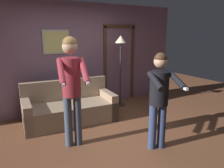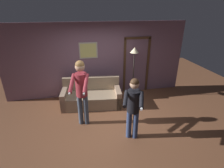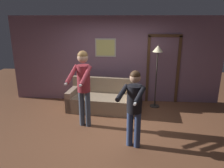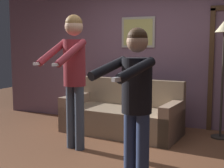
{
  "view_description": "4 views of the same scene",
  "coord_description": "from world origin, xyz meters",
  "px_view_note": "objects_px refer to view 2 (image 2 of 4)",
  "views": [
    {
      "loc": [
        -1.83,
        -3.06,
        1.92
      ],
      "look_at": [
        -0.08,
        -0.17,
        1.09
      ],
      "focal_mm": 35.0,
      "sensor_mm": 36.0,
      "label": 1
    },
    {
      "loc": [
        -0.62,
        -3.96,
        3.03
      ],
      "look_at": [
        0.13,
        -0.12,
        1.3
      ],
      "focal_mm": 28.0,
      "sensor_mm": 36.0,
      "label": 2
    },
    {
      "loc": [
        0.41,
        -4.56,
        2.55
      ],
      "look_at": [
        0.08,
        -0.3,
        1.23
      ],
      "focal_mm": 35.0,
      "sensor_mm": 36.0,
      "label": 3
    },
    {
      "loc": [
        1.49,
        -3.48,
        1.41
      ],
      "look_at": [
        0.16,
        -0.32,
        1.0
      ],
      "focal_mm": 50.0,
      "sensor_mm": 36.0,
      "label": 4
    }
  ],
  "objects_px": {
    "torchiere_lamp": "(134,58)",
    "person_standing_left": "(81,87)",
    "person_standing_right": "(133,104)",
    "couch": "(92,97)"
  },
  "relations": [
    {
      "from": "torchiere_lamp",
      "to": "person_standing_left",
      "type": "height_order",
      "value": "person_standing_left"
    },
    {
      "from": "person_standing_right",
      "to": "person_standing_left",
      "type": "bearing_deg",
      "value": 145.12
    },
    {
      "from": "person_standing_right",
      "to": "torchiere_lamp",
      "type": "bearing_deg",
      "value": 72.47
    },
    {
      "from": "couch",
      "to": "person_standing_left",
      "type": "bearing_deg",
      "value": -107.01
    },
    {
      "from": "person_standing_left",
      "to": "person_standing_right",
      "type": "relative_size",
      "value": 1.15
    },
    {
      "from": "couch",
      "to": "torchiere_lamp",
      "type": "xyz_separation_m",
      "value": [
        1.52,
        0.32,
        1.17
      ]
    },
    {
      "from": "torchiere_lamp",
      "to": "person_standing_left",
      "type": "relative_size",
      "value": 0.98
    },
    {
      "from": "couch",
      "to": "person_standing_left",
      "type": "height_order",
      "value": "person_standing_left"
    },
    {
      "from": "person_standing_left",
      "to": "couch",
      "type": "bearing_deg",
      "value": 72.99
    },
    {
      "from": "torchiere_lamp",
      "to": "person_standing_right",
      "type": "xyz_separation_m",
      "value": [
        -0.68,
        -2.15,
        -0.49
      ]
    }
  ]
}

